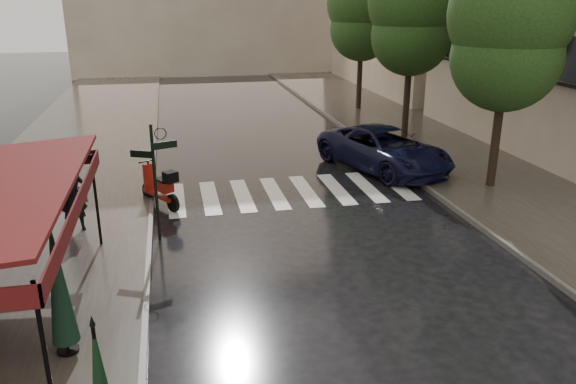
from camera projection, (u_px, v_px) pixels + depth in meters
name	position (u px, v px, depth m)	size (l,w,h in m)	color
ground	(215.00, 289.00, 12.30)	(120.00, 120.00, 0.00)	black
sidewalk_near	(77.00, 155.00, 22.49)	(6.00, 60.00, 0.12)	#38332D
sidewalk_far	(420.00, 137.00, 25.36)	(5.50, 60.00, 0.12)	#38332D
curb_near	(155.00, 151.00, 23.08)	(0.12, 60.00, 0.16)	#595651
curb_far	(361.00, 140.00, 24.81)	(0.12, 60.00, 0.16)	#595651
crosswalk	(290.00, 192.00, 18.42)	(7.85, 3.20, 0.01)	silver
signpost	(155.00, 173.00, 14.24)	(1.17, 0.29, 3.10)	black
tree_near	(510.00, 23.00, 17.04)	(3.80, 3.80, 7.99)	black
tree_mid	(413.00, 9.00, 23.40)	(3.80, 3.80, 8.34)	black
tree_far	(362.00, 9.00, 29.95)	(3.80, 3.80, 8.16)	black
pedestrian_with_umbrella	(70.00, 169.00, 14.58)	(1.40, 1.41, 2.58)	black
scooter	(161.00, 188.00, 16.99)	(1.18, 1.74, 1.30)	black
parked_car	(384.00, 149.00, 20.62)	(2.57, 5.56, 1.55)	black
parasol_back	(58.00, 283.00, 9.50)	(0.47, 0.47, 2.53)	black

